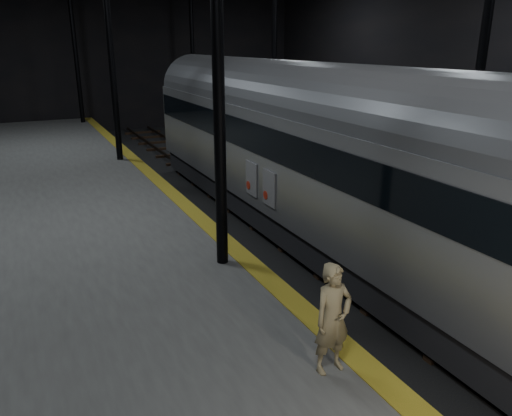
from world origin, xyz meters
TOP-DOWN VIEW (x-y plane):
  - ground at (0.00, 0.00)m, footprint 44.00×44.00m
  - platform_left at (-7.50, 0.00)m, footprint 9.00×43.80m
  - platform_right at (7.50, 0.00)m, footprint 9.00×43.80m
  - tactile_strip at (-3.25, 0.00)m, footprint 0.50×43.80m
  - track at (0.00, 0.00)m, footprint 2.40×43.00m
  - train at (-0.00, -0.81)m, footprint 2.95×19.67m
  - woman at (-3.80, -8.49)m, footprint 0.68×0.47m

SIDE VIEW (x-z plane):
  - ground at x=0.00m, z-range 0.00..0.00m
  - track at x=0.00m, z-range -0.05..0.19m
  - platform_left at x=-7.50m, z-range 0.00..1.00m
  - platform_right at x=7.50m, z-range 0.00..1.00m
  - tactile_strip at x=-3.25m, z-range 1.00..1.01m
  - woman at x=-3.80m, z-range 1.00..2.79m
  - train at x=0.00m, z-range 0.30..5.56m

